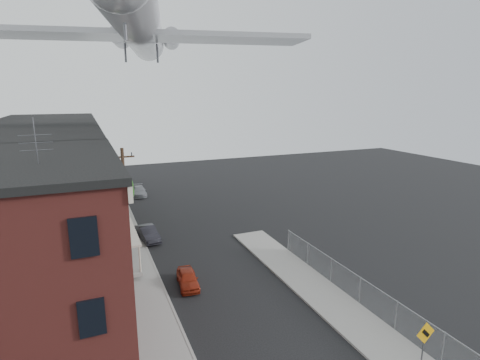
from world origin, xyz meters
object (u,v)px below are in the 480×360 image
object	(u,v)px
utility_pole	(126,202)
car_far	(139,191)
airplane	(140,25)
warning_sign	(424,340)
street_tree	(119,188)
car_mid	(148,233)
car_near	(188,279)

from	to	relation	value
utility_pole	car_far	distance (m)	19.92
airplane	car_far	bearing A→B (deg)	86.49
warning_sign	car_far	bearing A→B (deg)	101.43
warning_sign	car_far	world-z (taller)	warning_sign
warning_sign	street_tree	bearing A→B (deg)	110.58
car_mid	airplane	xyz separation A→B (m)	(0.59, 1.75, 18.10)
warning_sign	car_near	distance (m)	14.92
warning_sign	utility_pole	bearing A→B (deg)	120.48
utility_pole	street_tree	world-z (taller)	utility_pole
warning_sign	car_mid	size ratio (longest dim) A/B	0.71
warning_sign	airplane	world-z (taller)	airplane
car_near	car_far	distance (m)	25.70
car_near	car_mid	size ratio (longest dim) A/B	0.84
airplane	utility_pole	bearing A→B (deg)	-118.26
warning_sign	airplane	size ratio (longest dim) A/B	0.09
car_mid	utility_pole	bearing A→B (deg)	-130.84
car_near	street_tree	bearing A→B (deg)	105.84
utility_pole	car_mid	bearing A→B (deg)	56.89
car_far	airplane	distance (m)	23.16
warning_sign	car_mid	xyz separation A→B (m)	(-9.20, 22.09, -1.24)
warning_sign	airplane	distance (m)	30.45
car_mid	street_tree	bearing A→B (deg)	95.97
car_near	car_far	size ratio (longest dim) A/B	0.79
airplane	car_mid	bearing A→B (deg)	-108.60
car_near	car_far	world-z (taller)	car_far
warning_sign	car_mid	bearing A→B (deg)	112.61
car_far	utility_pole	bearing A→B (deg)	-98.70
warning_sign	utility_pole	world-z (taller)	utility_pole
car_far	car_near	bearing A→B (deg)	-89.08
car_mid	car_far	bearing A→B (deg)	77.05
warning_sign	car_near	xyz separation A→B (m)	(-8.01, 12.51, -1.32)
street_tree	car_far	world-z (taller)	street_tree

